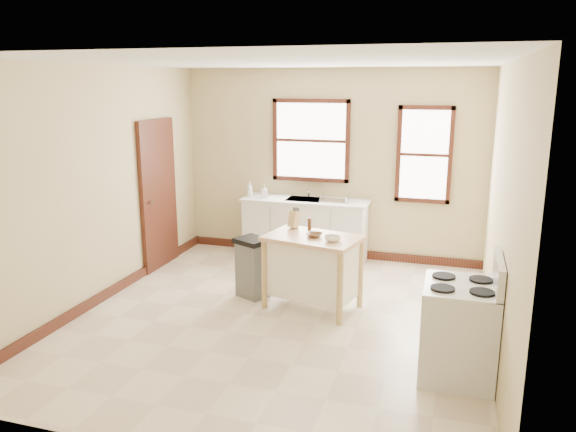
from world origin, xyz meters
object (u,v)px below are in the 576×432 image
at_px(knife_block, 294,220).
at_px(bowl_c, 332,239).
at_px(pepper_grinder, 309,224).
at_px(bowl_a, 314,235).
at_px(soap_bottle_a, 250,189).
at_px(dish_rack, 335,198).
at_px(trash_bin, 253,267).
at_px(kitchen_island, 313,272).
at_px(gas_stove, 460,317).
at_px(soap_bottle_b, 264,191).
at_px(bowl_b, 334,239).

bearing_deg(knife_block, bowl_c, -12.42).
distance_m(pepper_grinder, bowl_a, 0.30).
relative_size(soap_bottle_a, dish_rack, 0.56).
distance_m(bowl_a, trash_bin, 0.98).
relative_size(kitchen_island, gas_stove, 0.94).
distance_m(soap_bottle_a, gas_stove, 4.22).
relative_size(knife_block, gas_stove, 0.18).
height_order(knife_block, pepper_grinder, knife_block).
bearing_deg(dish_rack, bowl_a, -91.96).
height_order(soap_bottle_b, gas_stove, gas_stove).
relative_size(bowl_b, trash_bin, 0.21).
xyz_separation_m(kitchen_island, gas_stove, (1.65, -1.15, 0.13)).
bearing_deg(dish_rack, soap_bottle_b, 174.75).
bearing_deg(bowl_a, kitchen_island, 134.17).
bearing_deg(bowl_b, bowl_c, -113.55).
height_order(knife_block, trash_bin, knife_block).
bearing_deg(trash_bin, knife_block, 42.81).
relative_size(soap_bottle_a, pepper_grinder, 1.49).
xyz_separation_m(dish_rack, bowl_c, (0.38, -1.86, -0.07)).
bearing_deg(kitchen_island, knife_block, 150.14).
distance_m(knife_block, trash_bin, 0.79).
height_order(dish_rack, kitchen_island, dish_rack).
distance_m(pepper_grinder, bowl_b, 0.52).
bearing_deg(kitchen_island, dish_rack, 106.76).
xyz_separation_m(knife_block, bowl_a, (0.33, -0.31, -0.08)).
height_order(dish_rack, bowl_b, dish_rack).
distance_m(dish_rack, bowl_a, 1.75).
bearing_deg(soap_bottle_a, trash_bin, -87.08).
bearing_deg(knife_block, bowl_b, -9.65).
xyz_separation_m(soap_bottle_a, bowl_c, (1.68, -1.84, -0.13)).
bearing_deg(soap_bottle_b, dish_rack, -22.50).
bearing_deg(soap_bottle_a, bowl_c, -66.36).
bearing_deg(dish_rack, knife_block, -104.12).
bearing_deg(bowl_a, trash_bin, 169.21).
xyz_separation_m(kitchen_island, knife_block, (-0.31, 0.28, 0.54)).
distance_m(soap_bottle_a, kitchen_island, 2.30).
xyz_separation_m(soap_bottle_a, pepper_grinder, (1.31, -1.46, -0.08)).
bearing_deg(soap_bottle_b, gas_stove, -69.03).
bearing_deg(kitchen_island, pepper_grinder, 126.18).
relative_size(dish_rack, bowl_b, 2.48).
bearing_deg(trash_bin, kitchen_island, 16.01).
relative_size(kitchen_island, bowl_b, 6.67).
distance_m(soap_bottle_a, bowl_b, 2.48).
distance_m(bowl_b, trash_bin, 1.21).
height_order(soap_bottle_a, pepper_grinder, soap_bottle_a).
relative_size(pepper_grinder, bowl_a, 0.82).
height_order(pepper_grinder, trash_bin, pepper_grinder).
xyz_separation_m(bowl_b, gas_stove, (1.38, -1.05, -0.32)).
relative_size(pepper_grinder, trash_bin, 0.20).
bearing_deg(dish_rack, gas_stove, -65.01).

